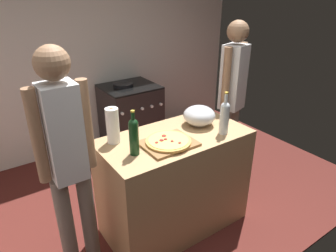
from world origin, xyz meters
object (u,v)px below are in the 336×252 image
Objects in this scene: mixing_bowl at (199,116)px; stove at (131,117)px; person_in_red at (232,94)px; pizza at (168,141)px; paper_towel_roll at (113,126)px; wine_bottle_clear at (225,116)px; person_in_stripes at (67,158)px; wine_bottle_dark at (134,135)px.

stove is (0.09, 1.48, -0.56)m from mixing_bowl.
pizza is at bearing -160.59° from person_in_red.
mixing_bowl reaches higher than pizza.
wine_bottle_clear is at bearing -24.45° from paper_towel_roll.
pizza is 0.99× the size of wine_bottle_clear.
mixing_bowl is at bearing 3.18° from person_in_stripes.
wine_bottle_dark is 0.95× the size of wine_bottle_clear.
wine_bottle_dark is at bearing -79.99° from paper_towel_roll.
pizza is 1.79m from stove.
wine_bottle_dark is 0.20× the size of person_in_stripes.
person_in_stripes is (-1.23, 0.18, -0.06)m from wine_bottle_clear.
wine_bottle_clear is 0.21× the size of person_in_stripes.
wine_bottle_clear reaches higher than mixing_bowl.
person_in_red is (0.53, -1.26, 0.57)m from stove.
pizza is 0.31m from wine_bottle_dark.
person_in_red reaches higher than mixing_bowl.
paper_towel_roll is 0.80× the size of wine_bottle_clear.
paper_towel_roll is at bearing 24.53° from person_in_stripes.
pizza is 0.51m from wine_bottle_clear.
paper_towel_roll is (-0.76, 0.13, 0.06)m from mixing_bowl.
paper_towel_roll reaches higher than pizza.
wine_bottle_clear is 1.83m from stove.
stove is at bearing 86.39° from mixing_bowl.
person_in_red is at bearing 14.60° from wine_bottle_dark.
paper_towel_roll is 0.89m from wine_bottle_clear.
pizza is at bearing 169.23° from wine_bottle_clear.
wine_bottle_clear is at bearing -91.19° from stove.
person_in_stripes is (-0.74, 0.09, 0.06)m from pizza.
wine_bottle_dark is at bearing -165.40° from person_in_red.
wine_bottle_dark reaches higher than paper_towel_roll.
stove is at bearing 112.69° from person_in_red.
person_in_red is at bearing -67.31° from stove.
paper_towel_roll is at bearing -122.11° from stove.
person_in_stripes reaches higher than wine_bottle_dark.
wine_bottle_clear is (0.49, -0.09, 0.12)m from pizza.
paper_towel_roll is 0.26m from wine_bottle_dark.
pizza reaches higher than stove.
pizza is 0.20× the size of person_in_red.
stove is (0.80, 1.61, -0.63)m from wine_bottle_dark.
person_in_red is at bearing 19.40° from mixing_bowl.
person_in_stripes is (-1.17, -0.07, 0.01)m from mixing_bowl.
pizza is at bearing -6.66° from person_in_stripes.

